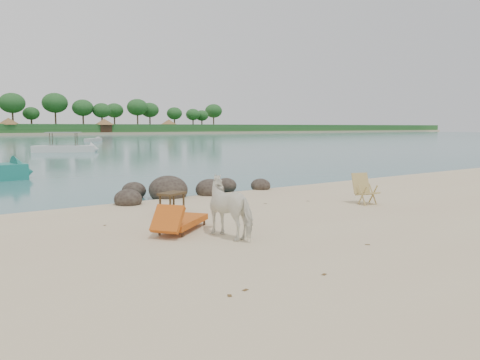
{
  "coord_description": "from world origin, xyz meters",
  "views": [
    {
      "loc": [
        -6.79,
        -7.71,
        2.36
      ],
      "look_at": [
        0.13,
        2.0,
        1.0
      ],
      "focal_mm": 35.0,
      "sensor_mm": 36.0,
      "label": 1
    }
  ],
  "objects_px": {
    "side_table": "(172,204)",
    "deck_chair": "(368,190)",
    "lounge_chair": "(183,219)",
    "cow": "(232,208)",
    "boulders": "(181,191)"
  },
  "relations": [
    {
      "from": "cow",
      "to": "lounge_chair",
      "type": "distance_m",
      "value": 1.33
    },
    {
      "from": "side_table",
      "to": "lounge_chair",
      "type": "height_order",
      "value": "lounge_chair"
    },
    {
      "from": "side_table",
      "to": "lounge_chair",
      "type": "distance_m",
      "value": 2.1
    },
    {
      "from": "deck_chair",
      "to": "lounge_chair",
      "type": "bearing_deg",
      "value": -164.15
    },
    {
      "from": "side_table",
      "to": "deck_chair",
      "type": "bearing_deg",
      "value": -44.54
    },
    {
      "from": "side_table",
      "to": "deck_chair",
      "type": "relative_size",
      "value": 0.76
    },
    {
      "from": "lounge_chair",
      "to": "cow",
      "type": "bearing_deg",
      "value": -100.44
    },
    {
      "from": "side_table",
      "to": "lounge_chair",
      "type": "relative_size",
      "value": 0.37
    },
    {
      "from": "side_table",
      "to": "deck_chair",
      "type": "xyz_separation_m",
      "value": [
        5.52,
        -2.06,
        0.18
      ]
    },
    {
      "from": "deck_chair",
      "to": "side_table",
      "type": "bearing_deg",
      "value": 176.25
    },
    {
      "from": "cow",
      "to": "side_table",
      "type": "distance_m",
      "value": 3.13
    },
    {
      "from": "lounge_chair",
      "to": "deck_chair",
      "type": "relative_size",
      "value": 2.08
    },
    {
      "from": "lounge_chair",
      "to": "deck_chair",
      "type": "distance_m",
      "value": 6.26
    },
    {
      "from": "cow",
      "to": "lounge_chair",
      "type": "height_order",
      "value": "cow"
    },
    {
      "from": "boulders",
      "to": "lounge_chair",
      "type": "xyz_separation_m",
      "value": [
        -2.58,
        -4.87,
        0.11
      ]
    }
  ]
}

